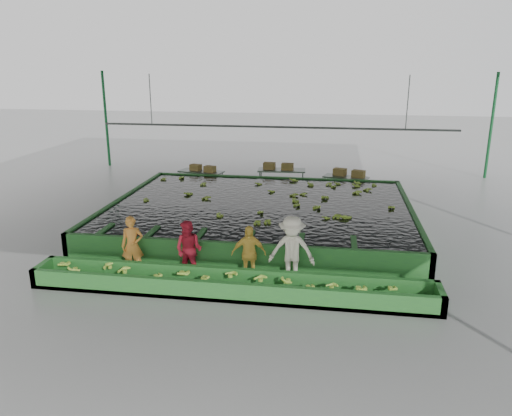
% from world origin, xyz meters
% --- Properties ---
extents(ground, '(80.00, 80.00, 0.00)m').
position_xyz_m(ground, '(0.00, 0.00, 0.00)').
color(ground, gray).
rests_on(ground, ground).
extents(shed_roof, '(20.00, 22.00, 0.04)m').
position_xyz_m(shed_roof, '(0.00, 0.00, 5.00)').
color(shed_roof, gray).
rests_on(shed_roof, shed_posts).
extents(shed_posts, '(20.00, 22.00, 5.00)m').
position_xyz_m(shed_posts, '(0.00, 0.00, 2.50)').
color(shed_posts, '#165B2B').
rests_on(shed_posts, ground).
extents(flotation_tank, '(10.00, 8.00, 0.90)m').
position_xyz_m(flotation_tank, '(0.00, 1.50, 0.45)').
color(flotation_tank, '#266827').
rests_on(flotation_tank, ground).
extents(tank_water, '(9.70, 7.70, 0.00)m').
position_xyz_m(tank_water, '(0.00, 1.50, 0.85)').
color(tank_water, black).
rests_on(tank_water, flotation_tank).
extents(sorting_trough, '(10.00, 1.00, 0.50)m').
position_xyz_m(sorting_trough, '(0.00, -3.60, 0.25)').
color(sorting_trough, '#266827').
rests_on(sorting_trough, ground).
extents(cableway_rail, '(0.08, 0.08, 14.00)m').
position_xyz_m(cableway_rail, '(0.00, 5.00, 3.00)').
color(cableway_rail, '#59605B').
rests_on(cableway_rail, shed_roof).
extents(rail_hanger_left, '(0.04, 0.04, 2.00)m').
position_xyz_m(rail_hanger_left, '(-5.00, 5.00, 4.00)').
color(rail_hanger_left, '#59605B').
rests_on(rail_hanger_left, shed_roof).
extents(rail_hanger_right, '(0.04, 0.04, 2.00)m').
position_xyz_m(rail_hanger_right, '(5.00, 5.00, 4.00)').
color(rail_hanger_right, '#59605B').
rests_on(rail_hanger_right, shed_roof).
extents(worker_a, '(0.66, 0.52, 1.59)m').
position_xyz_m(worker_a, '(-2.79, -2.80, 0.80)').
color(worker_a, '#F3993A').
rests_on(worker_a, ground).
extents(worker_b, '(0.84, 0.71, 1.55)m').
position_xyz_m(worker_b, '(-1.25, -2.80, 0.77)').
color(worker_b, red).
rests_on(worker_b, ground).
extents(worker_c, '(0.95, 0.56, 1.52)m').
position_xyz_m(worker_c, '(0.33, -2.80, 0.76)').
color(worker_c, '#FFD44E').
rests_on(worker_c, ground).
extents(worker_d, '(1.20, 0.71, 1.82)m').
position_xyz_m(worker_d, '(1.43, -2.80, 0.91)').
color(worker_d, '#EFE8CB').
rests_on(worker_d, ground).
extents(packing_table_left, '(2.05, 1.18, 0.88)m').
position_xyz_m(packing_table_left, '(-3.32, 6.17, 0.44)').
color(packing_table_left, '#59605B').
rests_on(packing_table_left, ground).
extents(packing_table_mid, '(2.11, 0.95, 0.94)m').
position_xyz_m(packing_table_mid, '(0.15, 6.75, 0.47)').
color(packing_table_mid, '#59605B').
rests_on(packing_table_mid, ground).
extents(packing_table_right, '(1.97, 1.19, 0.84)m').
position_xyz_m(packing_table_right, '(2.92, 6.23, 0.42)').
color(packing_table_right, '#59605B').
rests_on(packing_table_right, ground).
extents(box_stack_left, '(1.25, 0.71, 0.26)m').
position_xyz_m(box_stack_left, '(-3.24, 6.15, 0.88)').
color(box_stack_left, olive).
rests_on(box_stack_left, packing_table_left).
extents(box_stack_mid, '(1.32, 0.45, 0.28)m').
position_xyz_m(box_stack_mid, '(0.00, 6.74, 0.94)').
color(box_stack_mid, olive).
rests_on(box_stack_mid, packing_table_mid).
extents(box_stack_right, '(1.37, 0.81, 0.29)m').
position_xyz_m(box_stack_right, '(3.04, 6.31, 0.84)').
color(box_stack_right, olive).
rests_on(box_stack_right, packing_table_right).
extents(floating_bananas, '(8.10, 5.52, 0.11)m').
position_xyz_m(floating_bananas, '(0.00, 2.30, 0.85)').
color(floating_bananas, '#9AC539').
rests_on(floating_bananas, tank_water).
extents(trough_bananas, '(8.58, 0.57, 0.11)m').
position_xyz_m(trough_bananas, '(0.00, -3.60, 0.40)').
color(trough_bananas, '#9AC539').
rests_on(trough_bananas, sorting_trough).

